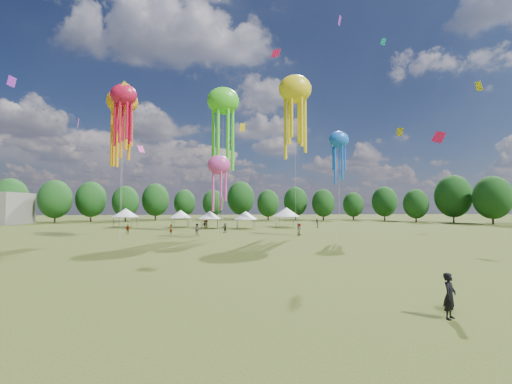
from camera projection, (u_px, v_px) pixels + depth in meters
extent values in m
plane|color=#384416|center=(255.00, 315.00, 13.76)|extent=(300.00, 300.00, 0.00)
imported|color=black|center=(450.00, 296.00, 13.35)|extent=(0.83, 0.78, 1.92)
imported|color=gray|center=(197.00, 229.00, 50.69)|extent=(1.13, 1.05, 1.86)
imported|color=gray|center=(207.00, 224.00, 67.56)|extent=(0.63, 0.88, 1.69)
imported|color=gray|center=(317.00, 223.00, 68.00)|extent=(0.92, 1.04, 1.80)
imported|color=gray|center=(205.00, 225.00, 65.78)|extent=(1.20, 1.00, 1.61)
imported|color=gray|center=(128.00, 229.00, 53.24)|extent=(0.94, 0.45, 1.57)
imported|color=gray|center=(225.00, 228.00, 55.29)|extent=(1.58, 1.19, 1.66)
imported|color=gray|center=(171.00, 229.00, 52.40)|extent=(0.68, 0.71, 1.63)
imported|color=gray|center=(299.00, 229.00, 50.82)|extent=(1.00, 1.10, 1.88)
cylinder|color=#47474C|center=(113.00, 223.00, 67.45)|extent=(0.08, 0.08, 2.18)
cylinder|color=#47474C|center=(119.00, 222.00, 71.22)|extent=(0.08, 0.08, 2.18)
cylinder|color=#47474C|center=(132.00, 223.00, 67.84)|extent=(0.08, 0.08, 2.18)
cylinder|color=#47474C|center=(137.00, 222.00, 71.62)|extent=(0.08, 0.08, 2.18)
cube|color=white|center=(125.00, 217.00, 69.58)|extent=(4.20, 4.20, 0.10)
cone|color=white|center=(126.00, 213.00, 69.62)|extent=(5.46, 5.46, 1.87)
cylinder|color=#47474C|center=(172.00, 223.00, 67.72)|extent=(0.08, 0.08, 1.97)
cylinder|color=#47474C|center=(174.00, 222.00, 70.92)|extent=(0.08, 0.08, 1.97)
cylinder|color=#47474C|center=(187.00, 223.00, 68.05)|extent=(0.08, 0.08, 1.97)
cylinder|color=#47474C|center=(189.00, 222.00, 71.26)|extent=(0.08, 0.08, 1.97)
cube|color=white|center=(181.00, 218.00, 69.53)|extent=(3.63, 3.63, 0.10)
cone|color=white|center=(181.00, 214.00, 69.57)|extent=(4.72, 4.72, 1.69)
cylinder|color=#47474C|center=(201.00, 224.00, 64.60)|extent=(0.08, 0.08, 1.90)
cylinder|color=#47474C|center=(202.00, 223.00, 67.90)|extent=(0.08, 0.08, 1.90)
cylinder|color=#47474C|center=(218.00, 224.00, 64.94)|extent=(0.08, 0.08, 1.90)
cylinder|color=#47474C|center=(218.00, 223.00, 68.25)|extent=(0.08, 0.08, 1.90)
cube|color=white|center=(210.00, 219.00, 66.46)|extent=(3.73, 3.73, 0.10)
cone|color=white|center=(210.00, 215.00, 66.50)|extent=(4.85, 4.85, 1.63)
cylinder|color=#47474C|center=(238.00, 225.00, 63.53)|extent=(0.08, 0.08, 1.87)
cylinder|color=#47474C|center=(237.00, 224.00, 66.95)|extent=(0.08, 0.08, 1.87)
cylinder|color=#47474C|center=(255.00, 224.00, 63.89)|extent=(0.08, 0.08, 1.87)
cylinder|color=#47474C|center=(253.00, 223.00, 67.30)|extent=(0.08, 0.08, 1.87)
cube|color=white|center=(246.00, 219.00, 65.46)|extent=(3.84, 3.84, 0.10)
cone|color=white|center=(246.00, 215.00, 65.50)|extent=(4.99, 4.99, 1.60)
cylinder|color=#47474C|center=(279.00, 222.00, 67.50)|extent=(0.08, 0.08, 2.29)
cylinder|color=#47474C|center=(276.00, 222.00, 71.46)|extent=(0.08, 0.08, 2.29)
cylinder|color=#47474C|center=(297.00, 222.00, 67.91)|extent=(0.08, 0.08, 2.29)
cylinder|color=#47474C|center=(293.00, 221.00, 71.87)|extent=(0.08, 0.08, 2.29)
cube|color=white|center=(286.00, 216.00, 69.74)|extent=(4.39, 4.39, 0.10)
cone|color=white|center=(286.00, 212.00, 69.78)|extent=(5.71, 5.71, 1.96)
ellipsoid|color=red|center=(124.00, 95.00, 43.83)|extent=(3.57, 2.50, 3.04)
cylinder|color=beige|center=(122.00, 167.00, 43.40)|extent=(0.03, 0.03, 20.04)
ellipsoid|color=#4BE525|center=(223.00, 101.00, 56.41)|extent=(5.71, 4.00, 4.85)
cylinder|color=beige|center=(223.00, 166.00, 55.91)|extent=(0.03, 0.03, 23.38)
ellipsoid|color=blue|center=(339.00, 140.00, 48.01)|extent=(3.08, 2.15, 2.62)
cylinder|color=beige|center=(339.00, 188.00, 47.70)|extent=(0.03, 0.03, 14.73)
ellipsoid|color=#F29F0F|center=(122.00, 101.00, 47.41)|extent=(4.58, 3.21, 3.90)
cylinder|color=beige|center=(121.00, 169.00, 46.98)|extent=(0.03, 0.03, 20.35)
ellipsoid|color=#E142A3|center=(219.00, 165.00, 45.37)|extent=(3.26, 2.28, 2.77)
cylinder|color=beige|center=(219.00, 202.00, 45.15)|extent=(0.03, 0.03, 10.57)
ellipsoid|color=yellow|center=(295.00, 89.00, 58.79)|extent=(6.16, 4.31, 5.24)
cylinder|color=beige|center=(295.00, 160.00, 58.23)|extent=(0.03, 0.03, 26.35)
cube|color=#F29F0F|center=(240.00, 41.00, 55.64)|extent=(0.53, 1.01, 1.01)
cube|color=yellow|center=(242.00, 127.00, 79.74)|extent=(1.58, 1.65, 2.07)
cube|color=#4BE525|center=(300.00, 106.00, 75.99)|extent=(0.43, 0.92, 0.98)
cube|color=#18C3D4|center=(222.00, 158.00, 53.49)|extent=(0.58, 1.51, 1.65)
cube|color=purple|center=(340.00, 20.00, 59.29)|extent=(0.99, 1.39, 1.69)
cube|color=yellow|center=(479.00, 86.00, 49.07)|extent=(0.63, 1.28, 1.52)
cube|color=#E142A3|center=(141.00, 149.00, 82.00)|extent=(1.93, 1.97, 1.96)
cube|color=purple|center=(12.00, 81.00, 40.50)|extent=(0.68, 0.92, 1.34)
cube|color=red|center=(276.00, 53.00, 61.99)|extent=(1.97, 1.62, 2.01)
cube|color=yellow|center=(400.00, 132.00, 76.80)|extent=(0.95, 1.58, 2.17)
cube|color=blue|center=(291.00, 121.00, 86.16)|extent=(1.62, 0.49, 1.80)
cube|color=#18C3D4|center=(383.00, 42.00, 46.55)|extent=(0.82, 0.44, 0.93)
cube|color=#E142A3|center=(78.00, 123.00, 62.29)|extent=(0.83, 1.53, 2.04)
cube|color=purple|center=(231.00, 143.00, 58.97)|extent=(0.85, 1.53, 1.56)
cube|color=red|center=(439.00, 137.00, 43.35)|extent=(1.66, 0.95, 1.91)
cube|color=yellow|center=(125.00, 87.00, 43.27)|extent=(1.10, 0.77, 1.38)
cylinder|color=#38281C|center=(10.00, 216.00, 87.63)|extent=(0.44, 0.44, 3.53)
ellipsoid|color=#194517|center=(10.00, 198.00, 87.85)|extent=(8.83, 8.83, 11.04)
cylinder|color=#38281C|center=(55.00, 217.00, 86.66)|extent=(0.44, 0.44, 3.36)
ellipsoid|color=#194517|center=(55.00, 199.00, 86.86)|extent=(8.40, 8.40, 10.51)
cylinder|color=#38281C|center=(91.00, 216.00, 94.59)|extent=(0.44, 0.44, 3.41)
ellipsoid|color=#194517|center=(91.00, 199.00, 94.80)|extent=(8.53, 8.53, 10.66)
cylinder|color=#38281C|center=(125.00, 216.00, 95.15)|extent=(0.44, 0.44, 3.07)
ellipsoid|color=#194517|center=(126.00, 202.00, 95.34)|extent=(7.66, 7.66, 9.58)
cylinder|color=#38281C|center=(155.00, 215.00, 104.16)|extent=(0.44, 0.44, 3.43)
ellipsoid|color=#194517|center=(156.00, 200.00, 104.37)|extent=(8.58, 8.58, 10.73)
cylinder|color=#38281C|center=(185.00, 215.00, 110.64)|extent=(0.44, 0.44, 2.95)
ellipsoid|color=#194517|center=(185.00, 203.00, 110.82)|extent=(7.37, 7.37, 9.21)
cylinder|color=#38281C|center=(213.00, 215.00, 107.80)|extent=(0.44, 0.44, 2.89)
ellipsoid|color=#194517|center=(213.00, 203.00, 107.98)|extent=(7.23, 7.23, 9.04)
cylinder|color=#38281C|center=(241.00, 213.00, 113.22)|extent=(0.44, 0.44, 3.84)
ellipsoid|color=#194517|center=(241.00, 198.00, 113.45)|extent=(9.60, 9.60, 11.99)
cylinder|color=#38281C|center=(268.00, 216.00, 103.07)|extent=(0.44, 0.44, 2.84)
ellipsoid|color=#194517|center=(268.00, 203.00, 103.24)|extent=(7.11, 7.11, 8.89)
cylinder|color=#38281C|center=(296.00, 215.00, 106.66)|extent=(0.44, 0.44, 3.16)
ellipsoid|color=#194517|center=(296.00, 201.00, 106.86)|extent=(7.91, 7.91, 9.88)
cylinder|color=#38281C|center=(323.00, 216.00, 101.75)|extent=(0.44, 0.44, 2.88)
ellipsoid|color=#194517|center=(323.00, 203.00, 101.92)|extent=(7.21, 7.21, 9.01)
cylinder|color=#38281C|center=(353.00, 216.00, 104.80)|extent=(0.44, 0.44, 2.63)
ellipsoid|color=#194517|center=(353.00, 204.00, 104.96)|extent=(6.57, 6.57, 8.22)
cylinder|color=#38281C|center=(385.00, 215.00, 102.25)|extent=(0.44, 0.44, 3.13)
ellipsoid|color=#194517|center=(384.00, 201.00, 102.44)|extent=(7.81, 7.81, 9.77)
cylinder|color=#38281C|center=(416.00, 217.00, 90.72)|extent=(0.44, 0.44, 2.72)
ellipsoid|color=#194517|center=(416.00, 204.00, 90.89)|extent=(6.80, 6.80, 8.50)
cylinder|color=#38281C|center=(454.00, 216.00, 88.84)|extent=(0.44, 0.44, 3.81)
ellipsoid|color=#194517|center=(453.00, 196.00, 89.07)|extent=(9.52, 9.52, 11.90)
cylinder|color=#38281C|center=(493.00, 217.00, 80.14)|extent=(0.44, 0.44, 3.51)
ellipsoid|color=#194517|center=(492.00, 197.00, 80.35)|extent=(8.78, 8.78, 10.97)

